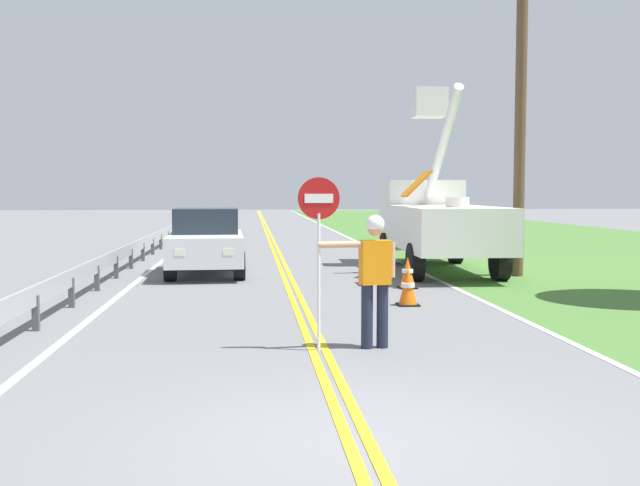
{
  "coord_description": "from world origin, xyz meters",
  "views": [
    {
      "loc": [
        -0.91,
        -6.12,
        2.15
      ],
      "look_at": [
        0.36,
        7.26,
        1.2
      ],
      "focal_mm": 41.49,
      "sensor_mm": 36.0,
      "label": 1
    }
  ],
  "objects_px": {
    "stop_sign_paddle": "(319,224)",
    "traffic_cone_lead": "(408,288)",
    "oncoming_sedan_nearest": "(206,242)",
    "utility_pole_near": "(520,111)",
    "flagger_worker": "(374,272)",
    "traffic_cone_mid": "(407,273)",
    "utility_bucket_truck": "(435,219)"
  },
  "relations": [
    {
      "from": "traffic_cone_mid",
      "to": "stop_sign_paddle",
      "type": "bearing_deg",
      "value": -112.34
    },
    {
      "from": "flagger_worker",
      "to": "traffic_cone_lead",
      "type": "height_order",
      "value": "flagger_worker"
    },
    {
      "from": "traffic_cone_lead",
      "to": "traffic_cone_mid",
      "type": "relative_size",
      "value": 1.0
    },
    {
      "from": "flagger_worker",
      "to": "stop_sign_paddle",
      "type": "height_order",
      "value": "stop_sign_paddle"
    },
    {
      "from": "oncoming_sedan_nearest",
      "to": "flagger_worker",
      "type": "bearing_deg",
      "value": -73.11
    },
    {
      "from": "stop_sign_paddle",
      "to": "utility_bucket_truck",
      "type": "relative_size",
      "value": 0.34
    },
    {
      "from": "traffic_cone_mid",
      "to": "flagger_worker",
      "type": "bearing_deg",
      "value": -106.29
    },
    {
      "from": "flagger_worker",
      "to": "utility_pole_near",
      "type": "height_order",
      "value": "utility_pole_near"
    },
    {
      "from": "utility_pole_near",
      "to": "stop_sign_paddle",
      "type": "bearing_deg",
      "value": -125.22
    },
    {
      "from": "stop_sign_paddle",
      "to": "traffic_cone_lead",
      "type": "height_order",
      "value": "stop_sign_paddle"
    },
    {
      "from": "utility_bucket_truck",
      "to": "oncoming_sedan_nearest",
      "type": "relative_size",
      "value": 1.65
    },
    {
      "from": "stop_sign_paddle",
      "to": "oncoming_sedan_nearest",
      "type": "relative_size",
      "value": 0.56
    },
    {
      "from": "stop_sign_paddle",
      "to": "traffic_cone_mid",
      "type": "relative_size",
      "value": 3.33
    },
    {
      "from": "oncoming_sedan_nearest",
      "to": "utility_bucket_truck",
      "type": "bearing_deg",
      "value": 5.57
    },
    {
      "from": "flagger_worker",
      "to": "traffic_cone_lead",
      "type": "bearing_deg",
      "value": 70.95
    },
    {
      "from": "stop_sign_paddle",
      "to": "utility_pole_near",
      "type": "xyz_separation_m",
      "value": [
        5.81,
        8.24,
        2.43
      ]
    },
    {
      "from": "flagger_worker",
      "to": "traffic_cone_mid",
      "type": "height_order",
      "value": "flagger_worker"
    },
    {
      "from": "flagger_worker",
      "to": "stop_sign_paddle",
      "type": "distance_m",
      "value": 1.02
    },
    {
      "from": "oncoming_sedan_nearest",
      "to": "utility_pole_near",
      "type": "xyz_separation_m",
      "value": [
        7.86,
        -1.12,
        3.31
      ]
    },
    {
      "from": "flagger_worker",
      "to": "utility_bucket_truck",
      "type": "xyz_separation_m",
      "value": [
        3.33,
        9.86,
        0.35
      ]
    },
    {
      "from": "stop_sign_paddle",
      "to": "utility_pole_near",
      "type": "relative_size",
      "value": 0.29
    },
    {
      "from": "oncoming_sedan_nearest",
      "to": "utility_pole_near",
      "type": "distance_m",
      "value": 8.6
    },
    {
      "from": "stop_sign_paddle",
      "to": "utility_pole_near",
      "type": "distance_m",
      "value": 10.37
    },
    {
      "from": "utility_bucket_truck",
      "to": "traffic_cone_lead",
      "type": "xyz_separation_m",
      "value": [
        -2.06,
        -6.19,
        -1.06
      ]
    },
    {
      "from": "flagger_worker",
      "to": "traffic_cone_mid",
      "type": "relative_size",
      "value": 2.61
    },
    {
      "from": "utility_pole_near",
      "to": "traffic_cone_mid",
      "type": "distance_m",
      "value": 5.42
    },
    {
      "from": "utility_bucket_truck",
      "to": "traffic_cone_lead",
      "type": "distance_m",
      "value": 6.61
    },
    {
      "from": "oncoming_sedan_nearest",
      "to": "traffic_cone_mid",
      "type": "distance_m",
      "value": 5.6
    },
    {
      "from": "oncoming_sedan_nearest",
      "to": "utility_pole_near",
      "type": "relative_size",
      "value": 0.53
    },
    {
      "from": "stop_sign_paddle",
      "to": "utility_bucket_truck",
      "type": "height_order",
      "value": "utility_bucket_truck"
    },
    {
      "from": "traffic_cone_lead",
      "to": "oncoming_sedan_nearest",
      "type": "bearing_deg",
      "value": 126.13
    },
    {
      "from": "utility_bucket_truck",
      "to": "oncoming_sedan_nearest",
      "type": "distance_m",
      "value": 6.2
    }
  ]
}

